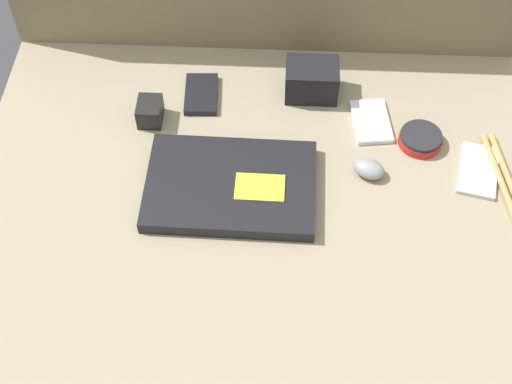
# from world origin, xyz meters

# --- Properties ---
(ground_plane) EXTENTS (8.00, 8.00, 0.00)m
(ground_plane) POSITION_xyz_m (0.00, 0.00, 0.00)
(ground_plane) COLOR #38383D
(couch_seat) EXTENTS (1.06, 0.80, 0.12)m
(couch_seat) POSITION_xyz_m (0.00, 0.00, 0.06)
(couch_seat) COLOR gray
(couch_seat) RESTS_ON ground_plane
(laptop) EXTENTS (0.31, 0.22, 0.03)m
(laptop) POSITION_xyz_m (-0.05, 0.02, 0.13)
(laptop) COLOR black
(laptop) RESTS_ON couch_seat
(computer_mouse) EXTENTS (0.07, 0.06, 0.03)m
(computer_mouse) POSITION_xyz_m (0.21, 0.07, 0.13)
(computer_mouse) COLOR gray
(computer_mouse) RESTS_ON couch_seat
(speaker_puck) EXTENTS (0.08, 0.08, 0.02)m
(speaker_puck) POSITION_xyz_m (0.31, 0.15, 0.13)
(speaker_puck) COLOR red
(speaker_puck) RESTS_ON couch_seat
(phone_silver) EXTENTS (0.10, 0.14, 0.01)m
(phone_silver) POSITION_xyz_m (0.41, 0.08, 0.12)
(phone_silver) COLOR #B7B7BC
(phone_silver) RESTS_ON couch_seat
(phone_black) EXTENTS (0.08, 0.12, 0.01)m
(phone_black) POSITION_xyz_m (0.22, 0.19, 0.12)
(phone_black) COLOR silver
(phone_black) RESTS_ON couch_seat
(phone_small) EXTENTS (0.07, 0.11, 0.01)m
(phone_small) POSITION_xyz_m (-0.12, 0.25, 0.12)
(phone_small) COLOR black
(phone_small) RESTS_ON couch_seat
(camera_pouch) EXTENTS (0.11, 0.08, 0.07)m
(camera_pouch) POSITION_xyz_m (0.10, 0.27, 0.15)
(camera_pouch) COLOR black
(camera_pouch) RESTS_ON couch_seat
(charger_brick) EXTENTS (0.05, 0.06, 0.05)m
(charger_brick) POSITION_xyz_m (-0.22, 0.18, 0.14)
(charger_brick) COLOR black
(charger_brick) RESTS_ON couch_seat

